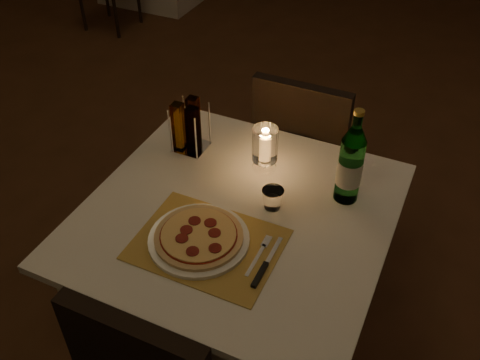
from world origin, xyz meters
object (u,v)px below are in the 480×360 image
at_px(water_bottle, 350,165).
at_px(main_table, 238,281).
at_px(hurricane_candle, 265,146).
at_px(chair_far, 304,143).
at_px(tumbler, 273,199).
at_px(plate, 199,239).
at_px(pizza, 199,236).

bearing_deg(water_bottle, main_table, -144.79).
bearing_deg(hurricane_candle, main_table, -88.50).
distance_m(chair_far, water_bottle, 0.67).
height_order(chair_far, tumbler, chair_far).
xyz_separation_m(plate, pizza, (0.00, -0.00, 0.02)).
bearing_deg(main_table, pizza, -105.47).
height_order(tumbler, hurricane_candle, hurricane_candle).
relative_size(plate, water_bottle, 0.91).
bearing_deg(chair_far, hurricane_candle, -90.79).
relative_size(plate, tumbler, 4.32).
distance_m(main_table, pizza, 0.44).
bearing_deg(plate, main_table, 74.48).
relative_size(tumbler, water_bottle, 0.21).
bearing_deg(tumbler, chair_far, 98.65).
relative_size(main_table, pizza, 3.57).
relative_size(chair_far, hurricane_candle, 5.07).
bearing_deg(hurricane_candle, plate, -95.83).
bearing_deg(pizza, chair_far, 86.81).
height_order(main_table, chair_far, chair_far).
distance_m(chair_far, hurricane_candle, 0.55).
bearing_deg(water_bottle, tumbler, -144.39).
bearing_deg(water_bottle, chair_far, 121.90).
distance_m(pizza, water_bottle, 0.55).
height_order(plate, hurricane_candle, hurricane_candle).
xyz_separation_m(pizza, water_bottle, (0.36, 0.40, 0.12)).
relative_size(chair_far, pizza, 3.21).
bearing_deg(main_table, tumbler, 34.34).
xyz_separation_m(pizza, tumbler, (0.15, 0.25, 0.01)).
height_order(plate, tumbler, tumbler).
height_order(main_table, water_bottle, water_bottle).
distance_m(main_table, hurricane_candle, 0.53).
relative_size(chair_far, water_bottle, 2.55).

